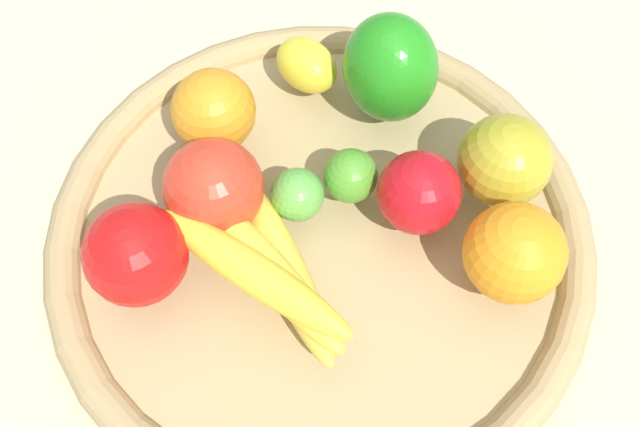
{
  "coord_description": "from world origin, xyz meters",
  "views": [
    {
      "loc": [
        -0.13,
        -0.26,
        0.57
      ],
      "look_at": [
        0.0,
        0.0,
        0.06
      ],
      "focal_mm": 42.39,
      "sensor_mm": 36.0,
      "label": 1
    }
  ],
  "objects_px": {
    "apple_3": "(136,254)",
    "lime_1": "(351,176)",
    "orange_0": "(214,111)",
    "apple_0": "(214,188)",
    "lemon_0": "(307,65)",
    "bell_pepper": "(390,68)",
    "orange_1": "(514,253)",
    "lime_0": "(297,195)",
    "banana_bunch": "(269,269)",
    "apple_2": "(419,193)",
    "apple_1": "(505,161)"
  },
  "relations": [
    {
      "from": "lime_1",
      "to": "banana_bunch",
      "type": "bearing_deg",
      "value": -153.57
    },
    {
      "from": "orange_0",
      "to": "apple_3",
      "type": "bearing_deg",
      "value": -136.92
    },
    {
      "from": "lemon_0",
      "to": "orange_1",
      "type": "bearing_deg",
      "value": -78.66
    },
    {
      "from": "apple_3",
      "to": "lime_1",
      "type": "bearing_deg",
      "value": -1.17
    },
    {
      "from": "apple_2",
      "to": "bell_pepper",
      "type": "height_order",
      "value": "bell_pepper"
    },
    {
      "from": "apple_1",
      "to": "bell_pepper",
      "type": "bearing_deg",
      "value": 108.44
    },
    {
      "from": "apple_0",
      "to": "lemon_0",
      "type": "bearing_deg",
      "value": 35.37
    },
    {
      "from": "apple_0",
      "to": "bell_pepper",
      "type": "relative_size",
      "value": 0.81
    },
    {
      "from": "apple_3",
      "to": "orange_1",
      "type": "distance_m",
      "value": 0.28
    },
    {
      "from": "apple_3",
      "to": "lime_0",
      "type": "distance_m",
      "value": 0.13
    },
    {
      "from": "orange_1",
      "to": "orange_0",
      "type": "bearing_deg",
      "value": 122.66
    },
    {
      "from": "orange_0",
      "to": "banana_bunch",
      "type": "xyz_separation_m",
      "value": [
        -0.02,
        -0.15,
        -0.01
      ]
    },
    {
      "from": "lime_1",
      "to": "orange_1",
      "type": "xyz_separation_m",
      "value": [
        0.07,
        -0.12,
        0.02
      ]
    },
    {
      "from": "apple_2",
      "to": "lime_1",
      "type": "xyz_separation_m",
      "value": [
        -0.04,
        0.04,
        -0.01
      ]
    },
    {
      "from": "apple_0",
      "to": "orange_1",
      "type": "relative_size",
      "value": 1.03
    },
    {
      "from": "banana_bunch",
      "to": "apple_1",
      "type": "distance_m",
      "value": 0.2
    },
    {
      "from": "apple_3",
      "to": "lemon_0",
      "type": "bearing_deg",
      "value": 30.06
    },
    {
      "from": "lime_1",
      "to": "apple_1",
      "type": "xyz_separation_m",
      "value": [
        0.11,
        -0.05,
        0.02
      ]
    },
    {
      "from": "lime_0",
      "to": "orange_1",
      "type": "bearing_deg",
      "value": -47.88
    },
    {
      "from": "apple_2",
      "to": "apple_0",
      "type": "height_order",
      "value": "apple_0"
    },
    {
      "from": "apple_3",
      "to": "apple_0",
      "type": "xyz_separation_m",
      "value": [
        0.07,
        0.03,
        0.0
      ]
    },
    {
      "from": "lime_1",
      "to": "orange_1",
      "type": "distance_m",
      "value": 0.14
    },
    {
      "from": "bell_pepper",
      "to": "orange_1",
      "type": "xyz_separation_m",
      "value": [
        -0.0,
        -0.18,
        -0.01
      ]
    },
    {
      "from": "apple_3",
      "to": "lime_1",
      "type": "relative_size",
      "value": 1.75
    },
    {
      "from": "lime_0",
      "to": "lime_1",
      "type": "xyz_separation_m",
      "value": [
        0.05,
        -0.0,
        0.0
      ]
    },
    {
      "from": "apple_3",
      "to": "lemon_0",
      "type": "relative_size",
      "value": 1.29
    },
    {
      "from": "orange_0",
      "to": "apple_0",
      "type": "xyz_separation_m",
      "value": [
        -0.03,
        -0.07,
        0.0
      ]
    },
    {
      "from": "lemon_0",
      "to": "apple_1",
      "type": "distance_m",
      "value": 0.19
    },
    {
      "from": "apple_2",
      "to": "lime_1",
      "type": "height_order",
      "value": "apple_2"
    },
    {
      "from": "lime_1",
      "to": "apple_3",
      "type": "bearing_deg",
      "value": 178.83
    },
    {
      "from": "apple_2",
      "to": "apple_3",
      "type": "height_order",
      "value": "apple_3"
    },
    {
      "from": "lime_1",
      "to": "apple_0",
      "type": "distance_m",
      "value": 0.11
    },
    {
      "from": "apple_0",
      "to": "bell_pepper",
      "type": "xyz_separation_m",
      "value": [
        0.17,
        0.03,
        0.01
      ]
    },
    {
      "from": "apple_0",
      "to": "banana_bunch",
      "type": "bearing_deg",
      "value": -82.95
    },
    {
      "from": "apple_2",
      "to": "lime_0",
      "type": "height_order",
      "value": "apple_2"
    },
    {
      "from": "orange_0",
      "to": "banana_bunch",
      "type": "bearing_deg",
      "value": -98.01
    },
    {
      "from": "apple_2",
      "to": "lemon_0",
      "type": "xyz_separation_m",
      "value": [
        -0.02,
        0.16,
        -0.01
      ]
    },
    {
      "from": "orange_0",
      "to": "lime_0",
      "type": "xyz_separation_m",
      "value": [
        0.03,
        -0.1,
        -0.01
      ]
    },
    {
      "from": "apple_0",
      "to": "orange_1",
      "type": "bearing_deg",
      "value": -41.33
    },
    {
      "from": "apple_3",
      "to": "bell_pepper",
      "type": "height_order",
      "value": "bell_pepper"
    },
    {
      "from": "apple_1",
      "to": "banana_bunch",
      "type": "bearing_deg",
      "value": 178.68
    },
    {
      "from": "lemon_0",
      "to": "bell_pepper",
      "type": "relative_size",
      "value": 0.62
    },
    {
      "from": "orange_0",
      "to": "banana_bunch",
      "type": "distance_m",
      "value": 0.15
    },
    {
      "from": "orange_0",
      "to": "apple_3",
      "type": "height_order",
      "value": "apple_3"
    },
    {
      "from": "banana_bunch",
      "to": "bell_pepper",
      "type": "distance_m",
      "value": 0.2
    },
    {
      "from": "apple_2",
      "to": "banana_bunch",
      "type": "xyz_separation_m",
      "value": [
        -0.13,
        -0.0,
        -0.0
      ]
    },
    {
      "from": "lime_0",
      "to": "lemon_0",
      "type": "bearing_deg",
      "value": 59.84
    },
    {
      "from": "apple_2",
      "to": "lime_0",
      "type": "relative_size",
      "value": 1.54
    },
    {
      "from": "lemon_0",
      "to": "apple_0",
      "type": "xyz_separation_m",
      "value": [
        -0.12,
        -0.09,
        0.02
      ]
    },
    {
      "from": "banana_bunch",
      "to": "apple_1",
      "type": "xyz_separation_m",
      "value": [
        0.2,
        -0.0,
        0.01
      ]
    }
  ]
}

